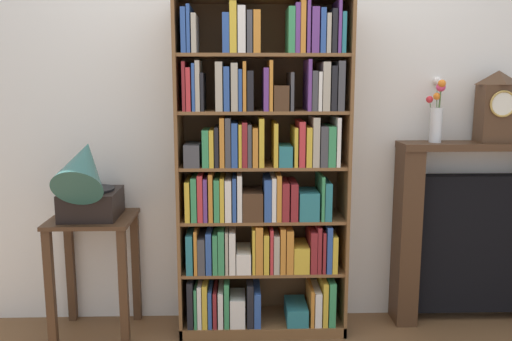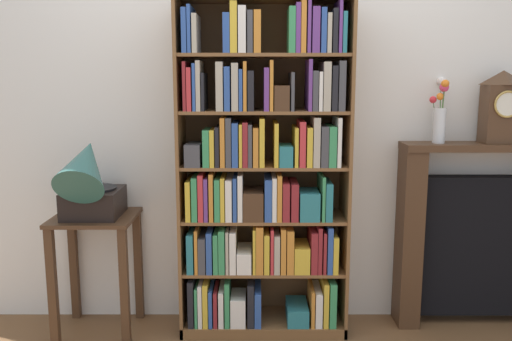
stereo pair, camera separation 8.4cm
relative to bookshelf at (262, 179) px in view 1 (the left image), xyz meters
The scene contains 8 objects.
ground_plane 0.90m from the bookshelf, 88.02° to the right, with size 7.70×6.40×0.02m, color brown.
wall_back 0.52m from the bookshelf, 52.51° to the left, with size 4.70×0.08×2.66m, color silver.
bookshelf is the anchor object (origin of this frame).
side_table_left 1.02m from the bookshelf, behind, with size 0.45×0.41×0.68m.
gramophone 0.95m from the bookshelf, behind, with size 0.30×0.48×0.51m.
fireplace_mantel 1.32m from the bookshelf, ahead, with size 0.96×0.21×1.08m.
mantel_clock 1.38m from the bookshelf, ahead, with size 0.20×0.15×0.40m.
flower_vase 1.06m from the bookshelf, ahead, with size 0.10×0.18×0.37m.
Camera 1 is at (-0.13, -2.86, 1.44)m, focal length 37.52 mm.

